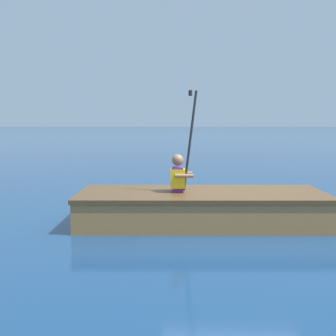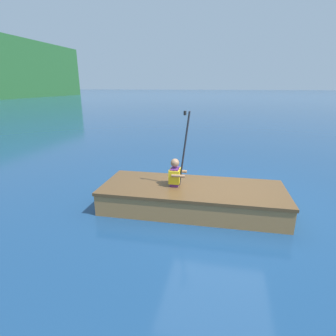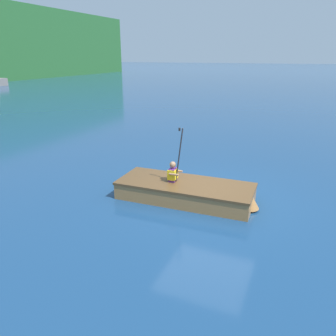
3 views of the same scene
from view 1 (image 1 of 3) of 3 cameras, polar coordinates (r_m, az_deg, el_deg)
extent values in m
plane|color=navy|center=(6.68, 9.57, -6.81)|extent=(300.00, 300.00, 0.00)
cube|color=#A3703D|center=(6.27, 4.59, -5.37)|extent=(1.49, 3.62, 0.48)
cube|color=brown|center=(6.23, 4.61, -3.49)|extent=(1.54, 3.66, 0.06)
cube|color=brown|center=(6.24, 4.61, -3.58)|extent=(1.23, 3.11, 0.02)
cone|color=#A3703D|center=(6.62, 19.61, -4.88)|extent=(0.50, 0.50, 0.43)
cube|color=#A3703D|center=(6.22, 2.14, -3.68)|extent=(1.31, 0.20, 0.03)
cube|color=#592672|center=(6.18, 1.32, -1.56)|extent=(0.25, 0.17, 0.36)
cube|color=yellow|center=(6.18, 1.32, -1.38)|extent=(0.30, 0.22, 0.27)
sphere|color=#997051|center=(6.15, 1.32, 1.09)|extent=(0.17, 0.17, 0.17)
cylinder|color=#997051|center=(6.03, 2.20, -1.07)|extent=(0.06, 0.26, 0.06)
cylinder|color=#997051|center=(6.33, 2.11, -0.73)|extent=(0.06, 0.26, 0.06)
cylinder|color=#232328|center=(6.14, 3.01, 3.69)|extent=(0.04, 0.21, 1.45)
cylinder|color=black|center=(6.15, 3.05, 10.11)|extent=(0.05, 0.05, 0.08)
camera|label=2|loc=(1.82, 39.17, 34.98)|focal=28.00mm
camera|label=3|loc=(4.08, 121.09, 29.95)|focal=35.00mm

